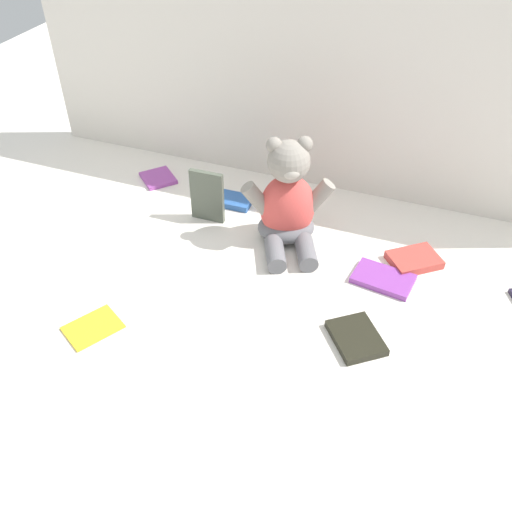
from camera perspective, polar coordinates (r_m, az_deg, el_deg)
ground_plane at (r=1.31m, az=1.55°, el=-0.75°), size 3.20×3.20×0.00m
backdrop_drape at (r=1.46m, az=7.04°, el=18.04°), size 1.61×0.03×0.63m
teddy_bear at (r=1.32m, az=3.26°, el=5.24°), size 0.22×0.23×0.27m
book_case_0 at (r=1.20m, az=-16.33°, el=-6.92°), size 0.12×0.13×0.01m
book_case_1 at (r=1.62m, az=-9.95°, el=7.84°), size 0.12×0.12×0.01m
book_case_2 at (r=1.29m, az=12.85°, el=-2.27°), size 0.14×0.10×0.01m
book_case_3 at (r=1.15m, az=10.18°, el=-8.21°), size 0.14×0.14×0.02m
book_case_4 at (r=1.41m, az=-5.01°, el=6.09°), size 0.09×0.02×0.14m
book_case_5 at (r=1.50m, az=-2.77°, el=5.77°), size 0.13×0.07×0.02m
book_case_6 at (r=1.35m, az=15.83°, el=-0.38°), size 0.14×0.13×0.02m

